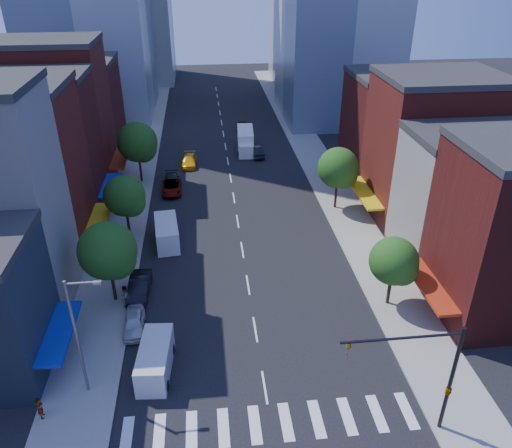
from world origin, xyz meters
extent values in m
plane|color=black|center=(0.00, 0.00, 0.00)|extent=(220.00, 220.00, 0.00)
cube|color=gray|center=(-12.50, 40.00, 0.07)|extent=(5.00, 120.00, 0.15)
cube|color=gray|center=(12.50, 40.00, 0.07)|extent=(5.00, 120.00, 0.15)
cube|color=silver|center=(0.00, -3.00, 0.01)|extent=(19.00, 3.00, 0.01)
cube|color=maroon|center=(-21.00, 20.50, 8.00)|extent=(12.00, 9.00, 16.00)
cube|color=#4D1513|center=(-21.00, 29.00, 7.50)|extent=(12.00, 8.00, 15.00)
cube|color=maroon|center=(-21.00, 37.50, 8.50)|extent=(12.00, 9.00, 17.00)
cube|color=#4D1513|center=(-21.00, 47.00, 6.50)|extent=(12.00, 10.00, 13.00)
cube|color=#BCB6AD|center=(21.00, 15.00, 6.00)|extent=(12.00, 8.00, 12.00)
cube|color=maroon|center=(21.00, 24.00, 7.50)|extent=(12.00, 10.00, 15.00)
cube|color=#4D1513|center=(21.00, 34.00, 6.50)|extent=(12.00, 10.00, 13.00)
cylinder|color=black|center=(10.50, -4.50, 4.15)|extent=(0.24, 0.24, 8.00)
cylinder|color=black|center=(7.00, -4.50, 7.75)|extent=(7.00, 0.16, 0.16)
imported|color=gold|center=(4.00, -4.50, 7.15)|extent=(0.22, 0.18, 1.10)
imported|color=gold|center=(10.50, -4.50, 3.35)|extent=(0.48, 2.24, 0.90)
cylinder|color=slate|center=(-12.00, 1.00, 4.65)|extent=(0.20, 0.20, 9.00)
cylinder|color=slate|center=(-11.00, 1.00, 8.95)|extent=(2.00, 0.14, 0.14)
cube|color=slate|center=(-10.10, 1.00, 8.90)|extent=(0.50, 0.25, 0.18)
cylinder|color=black|center=(-11.50, 11.00, 2.11)|extent=(0.28, 0.28, 3.92)
sphere|color=#214A15|center=(-11.50, 11.00, 5.05)|extent=(4.80, 4.80, 4.80)
sphere|color=#214A15|center=(-10.90, 10.70, 4.35)|extent=(3.36, 3.36, 3.36)
cylinder|color=black|center=(-11.50, 22.00, 1.97)|extent=(0.28, 0.28, 3.64)
sphere|color=#214A15|center=(-11.50, 22.00, 4.70)|extent=(4.20, 4.20, 4.20)
sphere|color=#214A15|center=(-10.90, 21.70, 4.05)|extent=(2.94, 2.94, 2.94)
cylinder|color=black|center=(-11.50, 36.00, 2.25)|extent=(0.28, 0.28, 4.20)
sphere|color=#214A15|center=(-11.50, 36.00, 5.40)|extent=(5.00, 5.00, 5.00)
sphere|color=#214A15|center=(-10.90, 35.70, 4.65)|extent=(3.50, 3.50, 3.50)
cylinder|color=black|center=(11.50, 8.00, 1.83)|extent=(0.28, 0.28, 3.36)
sphere|color=#214A15|center=(11.50, 8.00, 4.35)|extent=(4.00, 4.00, 4.00)
sphere|color=#214A15|center=(12.10, 7.70, 3.75)|extent=(2.80, 2.80, 2.80)
cylinder|color=black|center=(11.50, 26.00, 2.11)|extent=(0.28, 0.28, 3.92)
sphere|color=#214A15|center=(11.50, 26.00, 5.05)|extent=(4.60, 4.60, 4.60)
sphere|color=#214A15|center=(12.10, 25.70, 4.35)|extent=(3.22, 3.22, 3.22)
imported|color=silver|center=(-9.50, 7.05, 0.68)|extent=(1.76, 4.06, 1.36)
imported|color=black|center=(-9.50, 11.64, 0.79)|extent=(1.87, 4.85, 1.58)
imported|color=#999999|center=(-7.50, 32.41, 0.69)|extent=(2.41, 5.03, 1.38)
imported|color=black|center=(-7.50, 33.98, 0.71)|extent=(2.32, 5.00, 1.42)
cube|color=silver|center=(-7.50, 2.37, 1.09)|extent=(2.49, 5.34, 2.18)
cube|color=black|center=(-7.66, 0.40, 1.40)|extent=(2.00, 1.19, 0.93)
cylinder|color=black|center=(-8.57, 0.69, 0.36)|extent=(0.32, 0.81, 0.79)
cylinder|color=black|center=(-6.71, 0.54, 0.36)|extent=(0.32, 0.81, 0.79)
cylinder|color=black|center=(-8.29, 4.20, 0.36)|extent=(0.32, 0.81, 0.79)
cylinder|color=black|center=(-6.43, 4.05, 0.36)|extent=(0.32, 0.81, 0.79)
cube|color=silver|center=(-7.50, 20.28, 1.16)|extent=(2.76, 5.71, 2.32)
cube|color=black|center=(-7.29, 18.19, 1.49)|extent=(2.14, 1.31, 0.99)
cylinder|color=black|center=(-8.30, 18.31, 0.39)|extent=(0.36, 0.86, 0.84)
cylinder|color=black|center=(-6.32, 18.51, 0.39)|extent=(0.36, 0.86, 0.84)
cylinder|color=black|center=(-8.68, 22.04, 0.39)|extent=(0.36, 0.86, 0.84)
cylinder|color=black|center=(-6.70, 22.24, 0.39)|extent=(0.36, 0.86, 0.84)
imported|color=#FFB80D|center=(-5.41, 41.01, 0.68)|extent=(2.15, 4.77, 1.36)
imported|color=black|center=(4.27, 43.52, 0.73)|extent=(1.99, 4.59, 1.47)
imported|color=#999999|center=(3.28, 55.67, 0.75)|extent=(2.34, 4.57, 1.49)
cube|color=white|center=(2.93, 46.54, 1.52)|extent=(2.70, 6.33, 3.05)
cube|color=white|center=(2.69, 42.93, 1.05)|extent=(2.21, 1.85, 1.91)
cylinder|color=black|center=(1.70, 43.76, 0.43)|extent=(0.34, 0.87, 0.86)
cylinder|color=black|center=(3.79, 43.62, 0.43)|extent=(0.34, 0.87, 0.86)
cylinder|color=black|center=(1.99, 48.04, 0.43)|extent=(0.34, 0.87, 0.86)
cylinder|color=black|center=(4.08, 47.90, 0.43)|extent=(0.34, 0.87, 0.86)
imported|color=#999999|center=(-14.50, -1.01, 0.98)|extent=(0.52, 0.68, 1.66)
imported|color=#999999|center=(-10.50, 10.01, 1.12)|extent=(1.13, 1.19, 1.95)
camera|label=1|loc=(-3.29, -24.39, 26.49)|focal=35.00mm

